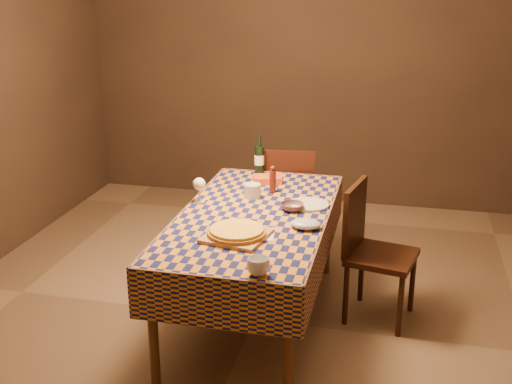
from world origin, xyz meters
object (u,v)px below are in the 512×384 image
dining_table (254,225)px  pizza (237,231)px  wine_bottle (259,159)px  chair_right (370,245)px  bowl (292,207)px  chair_far (288,196)px  cutting_board (237,236)px  white_plate (309,204)px

dining_table → pizza: size_ratio=4.77×
wine_bottle → chair_right: (0.89, -0.62, -0.36)m
pizza → bowl: 0.57m
dining_table → chair_far: chair_far is taller
dining_table → chair_right: bearing=18.7°
dining_table → cutting_board: 0.40m
white_plate → chair_right: size_ratio=0.28×
pizza → chair_far: size_ratio=0.42×
dining_table → chair_far: 1.09m
pizza → white_plate: size_ratio=1.48×
cutting_board → bowl: size_ratio=2.28×
chair_right → cutting_board: bearing=-139.2°
dining_table → wine_bottle: size_ratio=6.24×
dining_table → chair_right: (0.73, 0.25, -0.17)m
bowl → wine_bottle: size_ratio=0.51×
dining_table → white_plate: bearing=35.8°
bowl → chair_far: bearing=101.6°
chair_right → bowl: bearing=-165.8°
dining_table → wine_bottle: bearing=100.7°
dining_table → wine_bottle: wine_bottle is taller
bowl → wine_bottle: (-0.39, 0.74, 0.09)m
pizza → bowl: (0.24, 0.51, -0.01)m
wine_bottle → chair_right: 1.14m
pizza → chair_far: chair_far is taller
cutting_board → white_plate: 0.71m
cutting_board → chair_far: (0.04, 1.47, -0.26)m
pizza → wine_bottle: 1.27m
pizza → chair_right: 1.02m
wine_bottle → dining_table: bearing=-79.3°
cutting_board → chair_right: size_ratio=0.37×
wine_bottle → white_plate: wine_bottle is taller
cutting_board → white_plate: size_ratio=1.31×
dining_table → cutting_board: cutting_board is taller
pizza → white_plate: bearing=62.0°
chair_far → white_plate: bearing=-71.0°
cutting_board → pizza: pizza is taller
pizza → bowl: bearing=65.3°
wine_bottle → chair_far: size_ratio=0.32×
pizza → dining_table: bearing=88.3°
dining_table → wine_bottle: (-0.16, 0.86, 0.19)m
cutting_board → bowl: (0.24, 0.51, 0.01)m
pizza → wine_bottle: wine_bottle is taller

